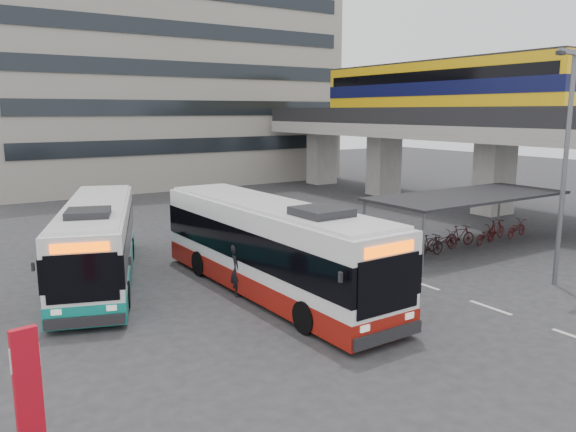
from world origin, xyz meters
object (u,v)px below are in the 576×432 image
bus_main (270,248)px  bus_teal (98,242)px  pedestrian (237,270)px  lamp_post (565,155)px

bus_main → bus_teal: 6.73m
bus_main → bus_teal: bearing=133.2°
bus_teal → pedestrian: bus_teal is taller
bus_teal → lamp_post: (13.94, -9.83, 3.33)m
bus_main → bus_teal: bus_main is taller
bus_main → bus_teal: (-4.71, 4.81, -0.13)m
bus_main → lamp_post: lamp_post is taller
bus_main → lamp_post: 10.99m
bus_teal → bus_main: bearing=-26.6°
pedestrian → lamp_post: size_ratio=0.22×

